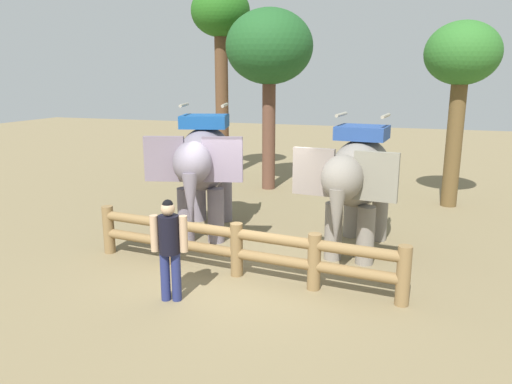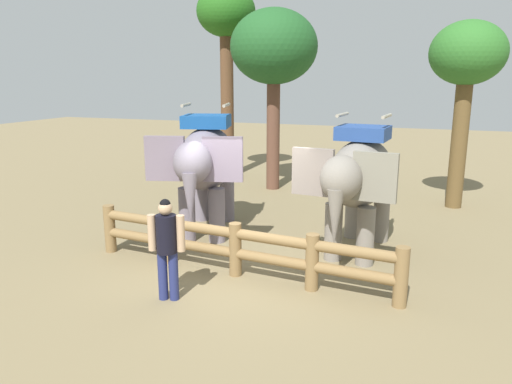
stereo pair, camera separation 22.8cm
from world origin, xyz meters
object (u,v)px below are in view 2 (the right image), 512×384
object	(u,v)px
tree_back_center	(274,50)
tree_far_right	(226,24)
log_fence	(235,246)
elephant_near_left	(206,162)
tree_far_left	(467,62)
tourist_woman_in_black	(167,242)
elephant_center	(359,177)

from	to	relation	value
tree_back_center	tree_far_right	bearing A→B (deg)	148.30
log_fence	elephant_near_left	bearing A→B (deg)	126.85
tree_far_left	tree_back_center	size ratio (longest dim) A/B	0.89
tourist_woman_in_black	tree_far_right	bearing A→B (deg)	107.51
elephant_near_left	tourist_woman_in_black	world-z (taller)	elephant_near_left
elephant_near_left	tourist_woman_in_black	size ratio (longest dim) A/B	2.10
elephant_near_left	tree_far_right	distance (m)	7.99
tourist_woman_in_black	elephant_near_left	bearing A→B (deg)	105.15
elephant_near_left	tree_far_right	world-z (taller)	tree_far_right
log_fence	tree_far_left	world-z (taller)	tree_far_left
tree_far_left	tree_far_right	size ratio (longest dim) A/B	0.76
elephant_center	tree_far_left	world-z (taller)	tree_far_left
tourist_woman_in_black	tree_back_center	distance (m)	9.55
log_fence	elephant_center	distance (m)	3.05
elephant_center	tree_back_center	bearing A→B (deg)	123.95
elephant_near_left	tree_back_center	xyz separation A→B (m)	(0.02, 5.23, 2.85)
tourist_woman_in_black	log_fence	bearing A→B (deg)	63.25
elephant_center	elephant_near_left	bearing A→B (deg)	177.17
tree_back_center	tree_far_right	xyz separation A→B (m)	(-2.27, 1.40, 1.00)
tourist_woman_in_black	tree_back_center	world-z (taller)	tree_back_center
elephant_center	tourist_woman_in_black	world-z (taller)	elephant_center
tree_far_left	elephant_near_left	bearing A→B (deg)	-140.95
elephant_near_left	tourist_woman_in_black	distance (m)	3.78
log_fence	tourist_woman_in_black	size ratio (longest dim) A/B	3.58
tree_far_right	tourist_woman_in_black	bearing A→B (deg)	-72.49
tourist_woman_in_black	tree_far_right	xyz separation A→B (m)	(-3.22, 10.21, 4.58)
tree_back_center	tree_far_right	distance (m)	2.85
tree_far_left	tree_far_right	xyz separation A→B (m)	(-8.07, 1.91, 1.44)
tree_far_left	tree_back_center	xyz separation A→B (m)	(-5.80, 0.51, 0.44)
elephant_near_left	elephant_center	bearing A→B (deg)	-2.83
tree_far_left	tree_far_right	distance (m)	8.42
elephant_center	log_fence	bearing A→B (deg)	-134.56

